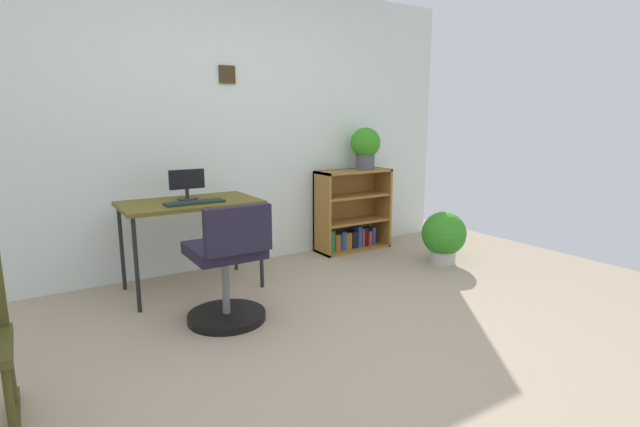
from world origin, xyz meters
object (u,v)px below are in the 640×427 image
(desk, at_px, (190,208))
(potted_plant_on_shelf, at_px, (365,146))
(bookshelf_low, at_px, (350,215))
(monitor, at_px, (187,184))
(potted_plant_floor, at_px, (444,236))
(office_chair, at_px, (228,271))
(keyboard, at_px, (195,202))

(desk, relative_size, potted_plant_on_shelf, 2.43)
(potted_plant_on_shelf, bearing_deg, bookshelf_low, 158.57)
(monitor, xyz_separation_m, potted_plant_floor, (2.17, -0.67, -0.56))
(monitor, bearing_deg, office_chair, -91.20)
(office_chair, bearing_deg, monitor, 88.80)
(potted_plant_floor, bearing_deg, desk, 164.91)
(keyboard, xyz_separation_m, potted_plant_floor, (2.18, -0.45, -0.45))
(monitor, height_order, keyboard, monitor)
(monitor, distance_m, potted_plant_floor, 2.34)
(monitor, distance_m, office_chair, 0.97)
(desk, xyz_separation_m, monitor, (0.01, 0.08, 0.18))
(monitor, xyz_separation_m, keyboard, (-0.01, -0.21, -0.11))
(office_chair, distance_m, potted_plant_floor, 2.20)
(desk, xyz_separation_m, keyboard, (-0.00, -0.13, 0.06))
(desk, height_order, monitor, monitor)
(desk, distance_m, monitor, 0.19)
(keyboard, xyz_separation_m, bookshelf_low, (1.76, 0.44, -0.36))
(potted_plant_on_shelf, xyz_separation_m, potted_plant_floor, (0.29, -0.84, -0.80))
(bookshelf_low, relative_size, potted_plant_floor, 1.68)
(monitor, relative_size, office_chair, 0.34)
(desk, height_order, office_chair, office_chair)
(potted_plant_floor, bearing_deg, bookshelf_low, 115.54)
(bookshelf_low, bearing_deg, potted_plant_floor, -64.46)
(keyboard, xyz_separation_m, office_chair, (-0.01, -0.64, -0.36))
(monitor, xyz_separation_m, potted_plant_on_shelf, (1.88, 0.17, 0.24))
(desk, relative_size, monitor, 3.72)
(monitor, distance_m, keyboard, 0.24)
(office_chair, relative_size, potted_plant_floor, 1.67)
(desk, distance_m, keyboard, 0.15)
(office_chair, bearing_deg, keyboard, 89.47)
(bookshelf_low, bearing_deg, potted_plant_on_shelf, -21.43)
(keyboard, bearing_deg, desk, 89.44)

